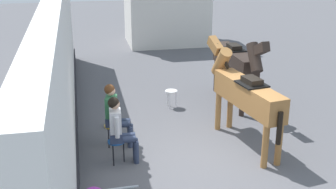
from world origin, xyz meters
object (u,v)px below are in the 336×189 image
Objects in this scene: seated_visitor_far at (115,112)px; saddled_horse_far at (237,62)px; spare_stool_white at (171,93)px; saddled_horse_near at (245,93)px; seated_visitor_near at (119,127)px; satchel_bag at (112,124)px.

seated_visitor_far is 3.87m from saddled_horse_far.
saddled_horse_far reaches higher than spare_stool_white.
saddled_horse_far is 6.52× the size of spare_stool_white.
saddled_horse_near is 2.72m from spare_stool_white.
saddled_horse_near is at bearing -105.86° from saddled_horse_far.
saddled_horse_far reaches higher than seated_visitor_far.
saddled_horse_far is (3.34, 2.65, 0.38)m from seated_visitor_near.
seated_visitor_far is 0.47× the size of saddled_horse_near.
satchel_bag is (-0.01, 0.95, -0.68)m from seated_visitor_far.
spare_stool_white is 1.64× the size of satchel_bag.
spare_stool_white is at bearing 47.94° from satchel_bag.
saddled_horse_near is at bearing -65.81° from spare_stool_white.
seated_visitor_far is at bearing 91.10° from seated_visitor_near.
seated_visitor_near is at bearing -172.83° from saddled_horse_near.
saddled_horse_far is 10.71× the size of satchel_bag.
seated_visitor_near is 1.85m from satchel_bag.
saddled_horse_near is 10.62× the size of satchel_bag.
saddled_horse_near is (2.69, 0.34, 0.38)m from seated_visitor_near.
seated_visitor_far is at bearing 170.93° from saddled_horse_near.
spare_stool_white is at bearing 50.11° from seated_visitor_far.
seated_visitor_near is at bearing -88.90° from seated_visitor_far.
spare_stool_white is (1.62, 2.72, -0.38)m from seated_visitor_near.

